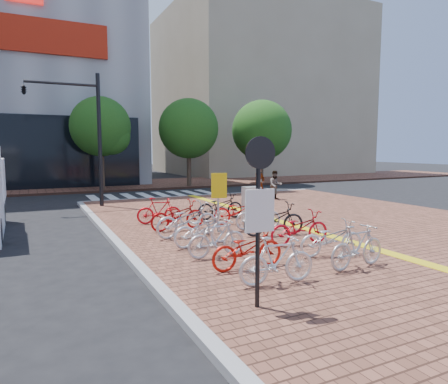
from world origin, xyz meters
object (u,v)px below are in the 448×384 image
pedestrian_a (259,184)px  yellow_sign (219,191)px  bike_5 (178,215)px  pedestrian_b (275,185)px  bike_12 (238,211)px  traffic_light_pole (66,114)px  bike_10 (274,219)px  bike_1 (247,248)px  bike_13 (220,206)px  utility_box (251,205)px  notice_sign (259,201)px  bike_3 (203,229)px  bike_11 (258,216)px  bike_4 (187,220)px  bike_6 (159,211)px  bike_7 (357,247)px  bike_9 (299,228)px  bike_8 (331,238)px  bike_2 (217,238)px  bike_0 (277,260)px

pedestrian_a → yellow_sign: size_ratio=0.96×
bike_5 → pedestrian_b: pedestrian_b is taller
bike_12 → traffic_light_pole: bearing=47.6°
bike_10 → bike_1: bearing=149.1°
bike_10 → bike_13: (-0.23, 3.33, -0.02)m
yellow_sign → traffic_light_pole: traffic_light_pole is taller
utility_box → bike_1: bearing=-120.7°
bike_13 → notice_sign: (-3.07, -7.95, 1.32)m
bike_13 → yellow_sign: 2.27m
bike_3 → bike_10: (2.47, 0.24, 0.03)m
bike_12 → bike_13: 1.19m
bike_5 → traffic_light_pole: bearing=17.7°
bike_5 → bike_11: 2.64m
bike_4 → pedestrian_b: pedestrian_b is taller
bike_13 → utility_box: size_ratio=1.43×
bike_6 → bike_12: bearing=-104.4°
bike_3 → bike_11: (2.48, 1.17, -0.01)m
bike_1 → bike_7: 2.45m
bike_9 → bike_10: bearing=3.6°
bike_3 → bike_5: bearing=-12.7°
bike_9 → bike_13: 4.65m
notice_sign → bike_6: bearing=85.0°
yellow_sign → bike_9: bearing=-66.7°
bike_5 → pedestrian_b: bearing=-58.2°
bike_8 → pedestrian_b: (4.87, 9.95, 0.30)m
bike_5 → notice_sign: 6.87m
notice_sign → bike_12: bearing=64.7°
bike_4 → bike_12: bearing=-69.8°
bike_7 → bike_6: bearing=13.4°
bike_2 → pedestrian_a: (6.18, 8.28, 0.43)m
bike_12 → pedestrian_a: pedestrian_a is taller
bike_6 → bike_7: bike_7 is taller
bike_11 → pedestrian_a: (3.57, 5.87, 0.43)m
bike_9 → traffic_light_pole: (-5.11, 10.17, 3.68)m
bike_2 → bike_5: size_ratio=0.84×
bike_13 → notice_sign: bearing=159.5°
bike_0 → notice_sign: (-0.92, -0.84, 1.32)m
bike_13 → utility_box: (0.72, -1.10, 0.16)m
bike_4 → bike_10: bearing=-117.8°
bike_11 → bike_8: bearing=-169.1°
bike_9 → utility_box: size_ratio=1.41×
yellow_sign → traffic_light_pole: (-3.92, 7.42, 2.86)m
bike_5 → pedestrian_b: 8.97m
bike_3 → bike_7: 4.13m
bike_4 → bike_7: 5.20m
bike_7 → bike_10: bike_10 is taller
bike_11 → bike_12: 1.21m
bike_6 → bike_11: size_ratio=1.01×
bike_2 → bike_10: bearing=-63.7°
bike_9 → traffic_light_pole: size_ratio=0.30×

